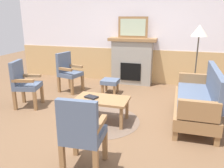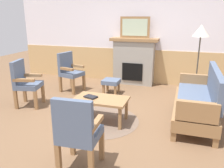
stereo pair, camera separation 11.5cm
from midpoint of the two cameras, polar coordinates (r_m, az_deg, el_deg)
name	(u,v)px [view 1 (the left image)]	position (r m, az deg, el deg)	size (l,w,h in m)	color
ground_plane	(107,116)	(4.49, -2.01, -7.98)	(14.00, 14.00, 0.00)	brown
wall_back	(134,36)	(6.62, 5.05, 11.73)	(7.20, 0.14, 2.70)	white
fireplace	(132,61)	(6.47, 4.47, 5.74)	(1.30, 0.44, 1.28)	gray
framed_picture	(133,27)	(6.36, 4.66, 13.80)	(0.80, 0.04, 0.56)	olive
couch	(198,100)	(4.44, 19.75, -3.74)	(0.70, 1.80, 0.98)	olive
coffee_table	(102,101)	(4.16, -3.36, -4.28)	(0.96, 0.56, 0.44)	olive
round_rug	(102,121)	(4.31, -3.27, -9.03)	(1.39, 1.39, 0.01)	brown
book_on_table	(91,97)	(4.18, -5.91, -3.22)	(0.23, 0.15, 0.03)	black
footstool	(110,82)	(5.66, -1.04, 0.38)	(0.40, 0.40, 0.36)	olive
armchair_near_fireplace	(24,82)	(5.16, -21.56, 0.50)	(0.58, 0.58, 0.98)	olive
armchair_by_window_left	(68,70)	(5.92, -11.38, 3.33)	(0.58, 0.58, 0.98)	olive
armchair_front_left	(82,131)	(2.85, -8.66, -11.43)	(0.51, 0.51, 0.98)	olive
floor_lamp_by_couch	(199,35)	(5.43, 20.16, 11.22)	(0.36, 0.36, 1.68)	#332D28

